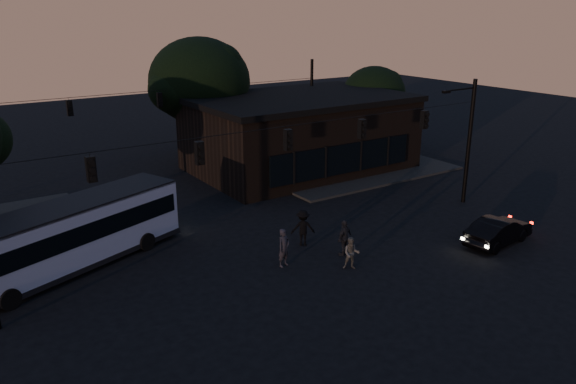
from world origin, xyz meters
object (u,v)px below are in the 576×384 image
pedestrian_b (351,253)px  pedestrian_d (303,228)px  bus (71,233)px  pedestrian_c (345,238)px  pedestrian_a (284,248)px  building (299,132)px  car (499,231)px

pedestrian_b → pedestrian_d: (-0.26, 3.46, 0.16)m
bus → pedestrian_c: 12.64m
pedestrian_a → pedestrian_c: size_ratio=1.01×
pedestrian_c → pedestrian_d: 2.30m
pedestrian_d → pedestrian_a: bearing=63.5°
building → pedestrian_d: building is taller
pedestrian_a → pedestrian_b: bearing=-53.7°
building → pedestrian_b: size_ratio=10.09×
bus → pedestrian_d: bus is taller
pedestrian_a → pedestrian_d: size_ratio=0.98×
pedestrian_b → pedestrian_c: (0.71, 1.37, 0.13)m
bus → car: 20.65m
car → pedestrian_c: (-7.33, 3.27, 0.20)m
pedestrian_b → bus: bearing=-178.0°
building → pedestrian_d: bearing=-124.1°
building → bus: building is taller
building → pedestrian_a: building is taller
car → pedestrian_d: bearing=50.8°
pedestrian_c → bus: bearing=-46.3°
pedestrian_b → building: bearing=99.5°
bus → pedestrian_a: bus is taller
bus → pedestrian_a: 9.67m
pedestrian_b → pedestrian_c: pedestrian_c is taller
building → pedestrian_b: (-7.79, -15.35, -1.94)m
building → car: bearing=-89.2°
bus → pedestrian_c: (11.20, -5.80, -0.83)m
car → bus: bearing=57.5°
building → pedestrian_a: bearing=-127.2°
pedestrian_a → pedestrian_d: pedestrian_d is taller
pedestrian_b → pedestrian_d: bearing=130.6°
bus → pedestrian_b: bearing=-55.7°
building → car: building is taller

